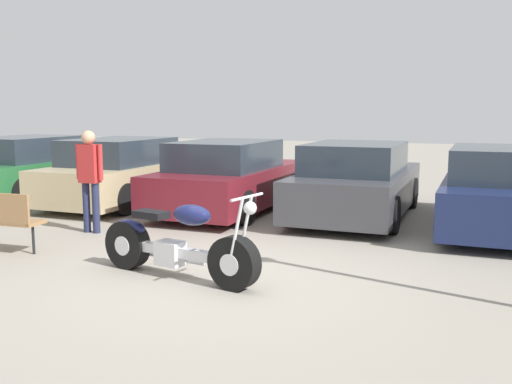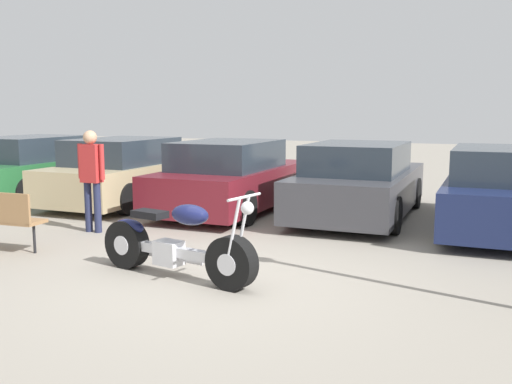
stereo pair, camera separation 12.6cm
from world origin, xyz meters
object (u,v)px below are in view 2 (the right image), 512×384
object	(u,v)px
parked_car_champagne	(128,173)
person_standing	(91,172)
parked_car_maroon	(232,178)
parked_car_dark_grey	(359,183)
parked_car_navy	(505,192)
parked_car_green	(37,168)
motorcycle	(174,245)

from	to	relation	value
parked_car_champagne	person_standing	bearing A→B (deg)	-65.91
parked_car_maroon	parked_car_dark_grey	world-z (taller)	same
parked_car_maroon	parked_car_navy	bearing A→B (deg)	-0.32
parked_car_dark_grey	parked_car_green	bearing A→B (deg)	-177.79
parked_car_dark_grey	person_standing	size ratio (longest dim) A/B	2.58
parked_car_green	parked_car_champagne	distance (m)	2.55
motorcycle	person_standing	xyz separation A→B (m)	(-2.61, 1.76, 0.61)
parked_car_green	parked_car_navy	size ratio (longest dim) A/B	1.00
motorcycle	parked_car_champagne	size ratio (longest dim) A/B	0.52
parked_car_green	parked_car_dark_grey	xyz separation A→B (m)	(7.66, 0.30, 0.00)
motorcycle	parked_car_navy	world-z (taller)	parked_car_navy
parked_car_dark_grey	parked_car_navy	world-z (taller)	same
person_standing	motorcycle	bearing A→B (deg)	-33.95
parked_car_champagne	parked_car_navy	distance (m)	7.66
parked_car_dark_grey	parked_car_maroon	bearing A→B (deg)	-173.71
parked_car_green	parked_car_dark_grey	world-z (taller)	same
motorcycle	parked_car_green	size ratio (longest dim) A/B	0.52
parked_car_dark_grey	person_standing	distance (m)	4.93
motorcycle	parked_car_maroon	size ratio (longest dim) A/B	0.52
motorcycle	parked_car_maroon	world-z (taller)	parked_car_maroon
parked_car_green	motorcycle	bearing A→B (deg)	-35.18
motorcycle	person_standing	size ratio (longest dim) A/B	1.35
parked_car_champagne	person_standing	size ratio (longest dim) A/B	2.58
motorcycle	parked_car_champagne	world-z (taller)	parked_car_champagne
motorcycle	person_standing	bearing A→B (deg)	146.05
parked_car_green	parked_car_navy	bearing A→B (deg)	-0.08
parked_car_green	parked_car_maroon	world-z (taller)	same
parked_car_navy	person_standing	distance (m)	6.97
motorcycle	parked_car_green	bearing A→B (deg)	144.82
parked_car_maroon	parked_car_dark_grey	size ratio (longest dim) A/B	1.00
parked_car_navy	parked_car_champagne	bearing A→B (deg)	179.49
person_standing	parked_car_maroon	bearing A→B (deg)	65.20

